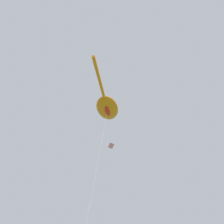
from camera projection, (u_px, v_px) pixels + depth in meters
big_show_kite at (107, 107)px, 25.49m from camera, size 11.44×6.00×19.91m
small_kite_tiny_distant at (111, 150)px, 33.31m from camera, size 1.28×1.95×19.63m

